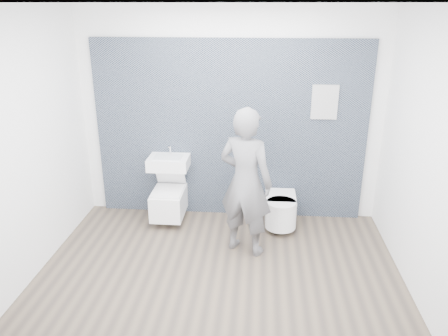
# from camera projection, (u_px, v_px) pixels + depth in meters

# --- Properties ---
(ground) EXTENTS (4.00, 4.00, 0.00)m
(ground) POSITION_uv_depth(u_px,v_px,m) (219.00, 270.00, 4.88)
(ground) COLOR brown
(ground) RESTS_ON ground
(room_shell) EXTENTS (4.00, 4.00, 4.00)m
(room_shell) POSITION_uv_depth(u_px,v_px,m) (219.00, 119.00, 4.26)
(room_shell) COLOR white
(room_shell) RESTS_ON ground
(tile_wall) EXTENTS (3.60, 0.06, 2.40)m
(tile_wall) POSITION_uv_depth(u_px,v_px,m) (229.00, 212.00, 6.25)
(tile_wall) COLOR black
(tile_wall) RESTS_ON ground
(washbasin) EXTENTS (0.53, 0.40, 0.40)m
(washbasin) POSITION_uv_depth(u_px,v_px,m) (169.00, 162.00, 5.81)
(washbasin) COLOR white
(washbasin) RESTS_ON ground
(toilet_square) EXTENTS (0.42, 0.60, 0.76)m
(toilet_square) POSITION_uv_depth(u_px,v_px,m) (169.00, 201.00, 5.90)
(toilet_square) COLOR white
(toilet_square) RESTS_ON ground
(toilet_rounded) EXTENTS (0.40, 0.68, 0.37)m
(toilet_rounded) POSITION_uv_depth(u_px,v_px,m) (280.00, 210.00, 5.75)
(toilet_rounded) COLOR white
(toilet_rounded) RESTS_ON ground
(info_placard) EXTENTS (0.33, 0.03, 0.44)m
(info_placard) POSITION_uv_depth(u_px,v_px,m) (315.00, 217.00, 6.11)
(info_placard) COLOR silver
(info_placard) RESTS_ON ground
(visitor) EXTENTS (0.75, 0.63, 1.76)m
(visitor) POSITION_uv_depth(u_px,v_px,m) (246.00, 182.00, 4.99)
(visitor) COLOR slate
(visitor) RESTS_ON ground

